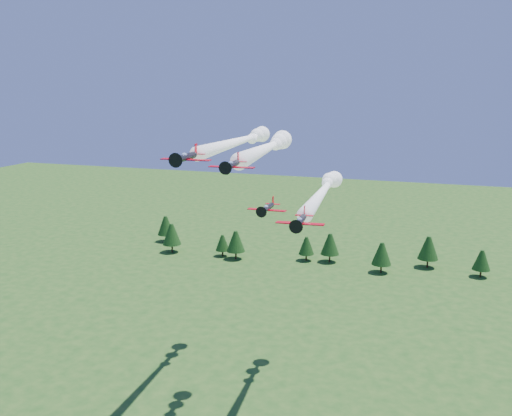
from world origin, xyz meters
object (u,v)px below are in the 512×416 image
(plane_lead, at_px, (268,147))
(plane_left, at_px, (240,141))
(plane_right, at_px, (324,190))
(plane_slot, at_px, (267,208))

(plane_lead, distance_m, plane_left, 18.69)
(plane_right, bearing_deg, plane_left, 169.02)
(plane_left, xyz_separation_m, plane_slot, (12.80, -21.42, -9.04))
(plane_left, relative_size, plane_slot, 7.18)
(plane_right, relative_size, plane_slot, 6.63)
(plane_right, distance_m, plane_slot, 20.14)
(plane_left, xyz_separation_m, plane_right, (18.30, -2.05, -9.04))
(plane_lead, height_order, plane_slot, plane_lead)
(plane_right, height_order, plane_slot, plane_right)
(plane_left, bearing_deg, plane_right, -9.06)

